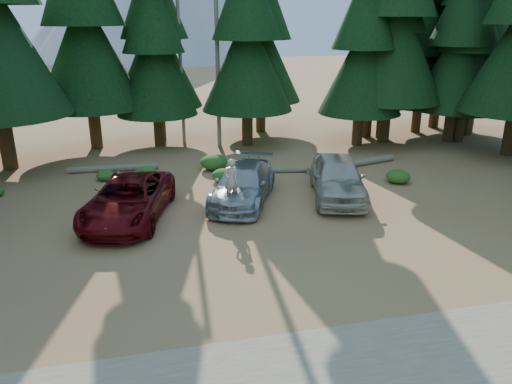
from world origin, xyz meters
TOP-DOWN VIEW (x-y plane):
  - ground at (0.00, 0.00)m, footprint 160.00×160.00m
  - gravel_strip at (0.00, -6.50)m, footprint 26.00×3.50m
  - forest_belt_north at (0.00, 15.00)m, footprint 36.00×7.00m
  - snag_front at (0.80, 14.50)m, footprint 0.24×0.24m
  - snag_back at (-1.20, 16.00)m, footprint 0.20×0.20m
  - red_pickup at (-4.50, 3.81)m, footprint 4.17×6.37m
  - silver_minivan_center at (0.23, 4.72)m, footprint 4.14×5.77m
  - silver_minivan_right at (4.32, 4.29)m, footprint 3.47×5.72m
  - frisbee_player at (-0.54, 3.26)m, footprint 0.71×0.57m
  - log_left at (-5.31, 10.50)m, footprint 4.52×0.49m
  - log_mid at (3.48, 8.20)m, footprint 2.97×0.73m
  - log_right at (6.82, 8.37)m, footprint 5.39×1.73m
  - shrub_far_left at (-3.74, 8.88)m, footprint 1.07×1.07m
  - shrub_left at (-5.65, 9.08)m, footprint 0.88×0.88m
  - shrub_center_left at (-0.28, 9.65)m, footprint 1.40×1.40m
  - shrub_center_right at (-0.14, 7.63)m, footprint 1.09×1.09m
  - shrub_right at (4.96, 7.35)m, footprint 1.09×1.09m
  - shrub_far_right at (5.40, 8.17)m, footprint 1.17×1.17m
  - shrub_edge_east at (7.90, 5.50)m, footprint 1.13×1.13m

SIDE VIEW (x-z plane):
  - ground at x=0.00m, z-range 0.00..0.00m
  - forest_belt_north at x=0.00m, z-range -11.00..11.00m
  - gravel_strip at x=0.00m, z-range 0.00..0.01m
  - log_mid at x=3.48m, z-range 0.00..0.24m
  - log_left at x=-5.31m, z-range 0.00..0.32m
  - log_right at x=6.82m, z-range 0.00..0.35m
  - shrub_left at x=-5.65m, z-range 0.00..0.48m
  - shrub_far_left at x=-3.74m, z-range 0.00..0.59m
  - shrub_center_right at x=-0.14m, z-range 0.00..0.60m
  - shrub_right at x=4.96m, z-range 0.00..0.60m
  - shrub_edge_east at x=7.90m, z-range 0.00..0.62m
  - shrub_far_right at x=5.40m, z-range 0.00..0.64m
  - shrub_center_left at x=-0.28m, z-range 0.00..0.77m
  - silver_minivan_center at x=0.23m, z-range 0.00..1.55m
  - red_pickup at x=-4.50m, z-range 0.00..1.63m
  - silver_minivan_right at x=4.32m, z-range 0.00..1.82m
  - frisbee_player at x=-0.54m, z-range 0.63..2.34m
  - snag_back at x=-1.20m, z-range 0.00..10.00m
  - snag_front at x=0.80m, z-range 0.00..12.00m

